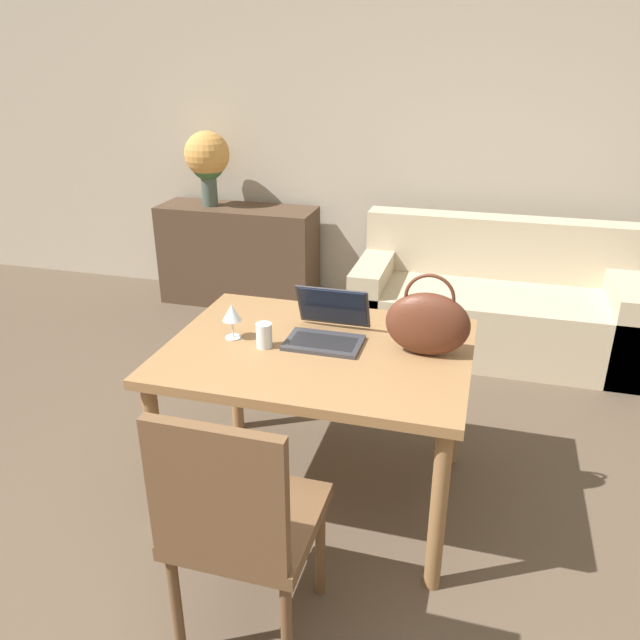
{
  "coord_description": "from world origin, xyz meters",
  "views": [
    {
      "loc": [
        0.65,
        -1.43,
        1.83
      ],
      "look_at": [
        0.04,
        0.75,
        0.85
      ],
      "focal_mm": 35.0,
      "sensor_mm": 36.0,
      "label": 1
    }
  ],
  "objects": [
    {
      "name": "sideboard",
      "position": [
        -1.19,
        2.82,
        0.38
      ],
      "size": [
        1.19,
        0.4,
        0.75
      ],
      "color": "#4C3828",
      "rests_on": "ground_plane"
    },
    {
      "name": "drinking_glass",
      "position": [
        -0.18,
        0.69,
        0.78
      ],
      "size": [
        0.07,
        0.07,
        0.1
      ],
      "color": "silver",
      "rests_on": "dining_table"
    },
    {
      "name": "wine_glass",
      "position": [
        -0.33,
        0.74,
        0.84
      ],
      "size": [
        0.08,
        0.08,
        0.15
      ],
      "color": "silver",
      "rests_on": "dining_table"
    },
    {
      "name": "flower_vase",
      "position": [
        -1.39,
        2.82,
        1.1
      ],
      "size": [
        0.33,
        0.33,
        0.54
      ],
      "color": "#47564C",
      "rests_on": "sideboard"
    },
    {
      "name": "handbag",
      "position": [
        0.46,
        0.8,
        0.86
      ],
      "size": [
        0.33,
        0.12,
        0.34
      ],
      "color": "#592D1E",
      "rests_on": "dining_table"
    },
    {
      "name": "chair",
      "position": [
        0.01,
        -0.05,
        0.52
      ],
      "size": [
        0.44,
        0.44,
        0.92
      ],
      "rotation": [
        0.0,
        0.0,
        -0.01
      ],
      "color": "brown",
      "rests_on": "ground_plane"
    },
    {
      "name": "laptop",
      "position": [
        0.05,
        0.85,
        0.78
      ],
      "size": [
        0.31,
        0.3,
        0.2
      ],
      "color": "#38383D",
      "rests_on": "dining_table"
    },
    {
      "name": "dining_table",
      "position": [
        0.03,
        0.75,
        0.64
      ],
      "size": [
        1.22,
        0.92,
        0.73
      ],
      "color": "olive",
      "rests_on": "ground_plane"
    },
    {
      "name": "ground_plane",
      "position": [
        0.0,
        0.0,
        0.0
      ],
      "size": [
        14.0,
        14.0,
        0.0
      ],
      "primitive_type": "plane",
      "color": "brown"
    },
    {
      "name": "couch",
      "position": [
        0.72,
        2.51,
        0.29
      ],
      "size": [
        1.75,
        0.8,
        0.82
      ],
      "color": "#C1B293",
      "rests_on": "ground_plane"
    },
    {
      "name": "wall_back",
      "position": [
        0.0,
        3.12,
        1.35
      ],
      "size": [
        10.0,
        0.06,
        2.7
      ],
      "color": "#BCB29E",
      "rests_on": "ground_plane"
    }
  ]
}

